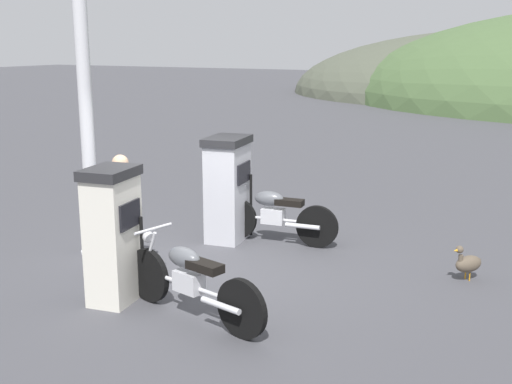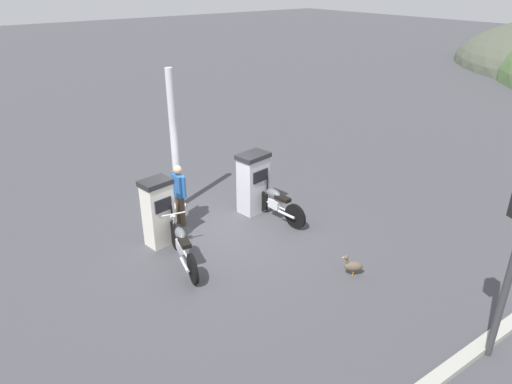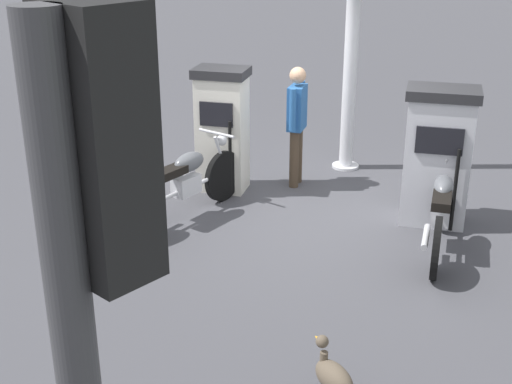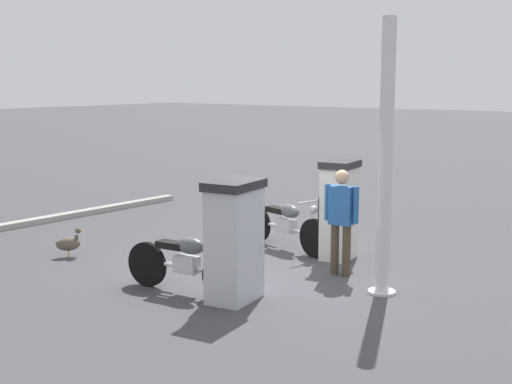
% 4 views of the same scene
% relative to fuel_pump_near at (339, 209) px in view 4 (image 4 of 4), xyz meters
% --- Properties ---
extents(ground_plane, '(120.00, 120.00, 0.00)m').
position_rel_fuel_pump_near_xyz_m(ground_plane, '(0.41, 1.42, -0.86)').
color(ground_plane, '#424247').
extents(fuel_pump_near, '(0.61, 0.77, 1.69)m').
position_rel_fuel_pump_near_xyz_m(fuel_pump_near, '(0.00, 0.00, 0.00)').
color(fuel_pump_near, silver).
rests_on(fuel_pump_near, ground).
extents(fuel_pump_far, '(0.69, 0.92, 1.68)m').
position_rel_fuel_pump_near_xyz_m(fuel_pump_far, '(-0.00, 2.85, -0.00)').
color(fuel_pump_far, silver).
rests_on(fuel_pump_far, ground).
extents(motorcycle_near_pump, '(2.17, 0.79, 0.98)m').
position_rel_fuel_pump_near_xyz_m(motorcycle_near_pump, '(1.09, -0.00, -0.39)').
color(motorcycle_near_pump, black).
rests_on(motorcycle_near_pump, ground).
extents(motorcycle_far_pump, '(2.02, 0.56, 0.97)m').
position_rel_fuel_pump_near_xyz_m(motorcycle_far_pump, '(0.74, 3.03, -0.39)').
color(motorcycle_far_pump, black).
rests_on(motorcycle_far_pump, ground).
extents(attendant_person, '(0.58, 0.24, 1.66)m').
position_rel_fuel_pump_near_xyz_m(attendant_person, '(-0.54, 0.87, 0.10)').
color(attendant_person, '#473828').
rests_on(attendant_person, ground).
extents(wandering_duck, '(0.41, 0.46, 0.51)m').
position_rel_fuel_pump_near_xyz_m(wandering_duck, '(3.77, 2.70, -0.61)').
color(wandering_duck, brown).
rests_on(wandering_duck, ground).
extents(canopy_support_pole, '(0.40, 0.40, 3.88)m').
position_rel_fuel_pump_near_xyz_m(canopy_support_pole, '(-1.49, 1.33, 1.01)').
color(canopy_support_pole, silver).
rests_on(canopy_support_pole, ground).
extents(road_edge_kerb, '(0.57, 7.99, 0.12)m').
position_rel_fuel_pump_near_xyz_m(road_edge_kerb, '(6.61, 1.42, -0.80)').
color(road_edge_kerb, '#9E9E93').
rests_on(road_edge_kerb, ground).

